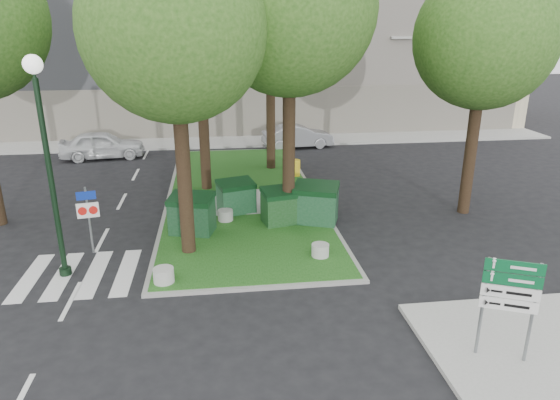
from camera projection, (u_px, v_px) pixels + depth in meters
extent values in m
plane|color=black|center=(240.00, 290.00, 13.80)|extent=(120.00, 120.00, 0.00)
cube|color=#1B4814|center=(242.00, 195.00, 21.33)|extent=(6.00, 16.00, 0.12)
cube|color=gray|center=(242.00, 195.00, 21.33)|extent=(6.30, 16.30, 0.10)
cube|color=#999993|center=(535.00, 346.00, 11.29)|extent=(5.00, 4.00, 0.12)
cube|color=#999993|center=(224.00, 142.00, 31.10)|extent=(42.00, 3.00, 0.12)
cube|color=silver|center=(111.00, 272.00, 14.75)|extent=(5.00, 3.00, 0.01)
cube|color=tan|center=(218.00, 10.00, 35.50)|extent=(41.00, 12.00, 16.00)
cylinder|color=black|center=(183.00, 161.00, 14.94)|extent=(0.44, 0.44, 6.16)
sphere|color=#234D14|center=(174.00, 29.00, 13.71)|extent=(5.20, 5.20, 5.20)
cylinder|color=black|center=(289.00, 135.00, 17.14)|extent=(0.44, 0.44, 6.72)
sphere|color=#234D14|center=(290.00, 8.00, 15.80)|extent=(5.60, 5.60, 5.60)
cylinder|color=black|center=(204.00, 125.00, 21.13)|extent=(0.44, 0.44, 5.88)
sphere|color=#234D14|center=(199.00, 36.00, 19.95)|extent=(4.80, 4.80, 4.80)
cylinder|color=black|center=(271.00, 100.00, 24.14)|extent=(0.44, 0.44, 7.00)
sphere|color=#234D14|center=(270.00, 6.00, 22.74)|extent=(5.80, 5.80, 5.80)
cylinder|color=black|center=(472.00, 138.00, 18.59)|extent=(0.44, 0.44, 5.88)
sphere|color=#234D14|center=(485.00, 38.00, 17.42)|extent=(5.00, 5.00, 5.00)
cube|color=black|center=(192.00, 217.00, 17.19)|extent=(1.65, 1.33, 1.13)
cube|color=black|center=(191.00, 199.00, 16.97)|extent=(1.71, 1.40, 0.33)
cube|color=#124021|center=(236.00, 199.00, 19.09)|extent=(1.53, 1.25, 1.04)
cube|color=black|center=(236.00, 184.00, 18.89)|extent=(1.59, 1.32, 0.30)
cube|color=#103512|center=(282.00, 208.00, 18.05)|extent=(1.52, 1.18, 1.07)
cube|color=black|center=(282.00, 192.00, 17.85)|extent=(1.58, 1.26, 0.31)
cube|color=#123D20|center=(316.00, 206.00, 18.10)|extent=(1.78, 1.49, 1.20)
cube|color=black|center=(316.00, 188.00, 17.87)|extent=(1.86, 1.57, 0.35)
cylinder|color=#AEAEA9|center=(164.00, 275.00, 13.90)|extent=(0.58, 0.58, 0.41)
cylinder|color=#A6A7A1|center=(320.00, 250.00, 15.49)|extent=(0.55, 0.55, 0.39)
cylinder|color=#969691|center=(225.00, 215.00, 18.34)|extent=(0.56, 0.56, 0.40)
cylinder|color=gold|center=(295.00, 168.00, 23.77)|extent=(0.44, 0.44, 0.77)
cylinder|color=black|center=(52.00, 183.00, 13.70)|extent=(0.16, 0.16, 5.64)
cylinder|color=black|center=(66.00, 271.00, 14.59)|extent=(0.34, 0.34, 0.23)
sphere|color=white|center=(33.00, 64.00, 12.66)|extent=(0.50, 0.50, 0.50)
cylinder|color=slate|center=(89.00, 221.00, 15.69)|extent=(0.08, 0.08, 2.21)
cube|color=navy|center=(86.00, 195.00, 15.41)|extent=(0.57, 0.14, 0.27)
cube|color=white|center=(88.00, 210.00, 15.57)|extent=(0.66, 0.15, 0.49)
cylinder|color=red|center=(83.00, 210.00, 15.55)|extent=(0.27, 0.07, 0.27)
cylinder|color=red|center=(93.00, 210.00, 15.59)|extent=(0.27, 0.07, 0.27)
cylinder|color=slate|center=(482.00, 307.00, 10.57)|extent=(0.09, 0.09, 2.30)
cylinder|color=slate|center=(532.00, 314.00, 10.31)|extent=(0.09, 0.09, 2.30)
cube|color=#0A5229|center=(515.00, 266.00, 10.11)|extent=(1.07, 0.50, 0.27)
cube|color=#0A5229|center=(512.00, 279.00, 10.21)|extent=(1.07, 0.50, 0.27)
cube|color=white|center=(510.00, 292.00, 10.30)|extent=(1.07, 0.50, 0.27)
cube|color=white|center=(508.00, 304.00, 10.40)|extent=(1.07, 0.50, 0.27)
imported|color=silver|center=(102.00, 145.00, 27.27)|extent=(4.61, 2.30, 1.51)
imported|color=gray|center=(298.00, 136.00, 29.72)|extent=(4.30, 1.88, 1.37)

